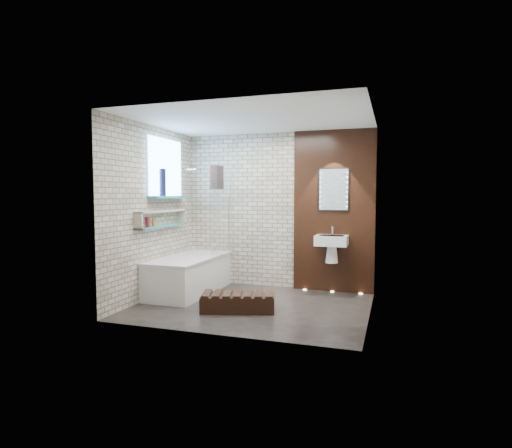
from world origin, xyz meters
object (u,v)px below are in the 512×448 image
(bathtub, at_px, (189,274))
(bath_screen, at_px, (220,212))
(washbasin, at_px, (332,244))
(walnut_step, at_px, (238,303))
(led_mirror, at_px, (334,190))

(bathtub, distance_m, bath_screen, 1.14)
(washbasin, distance_m, walnut_step, 1.86)
(washbasin, bearing_deg, led_mirror, 90.00)
(led_mirror, bearing_deg, bath_screen, -169.34)
(bathtub, xyz_separation_m, walnut_step, (1.12, -0.75, -0.18))
(washbasin, height_order, led_mirror, led_mirror)
(led_mirror, bearing_deg, bathtub, -160.22)
(led_mirror, bearing_deg, washbasin, -90.00)
(bathtub, distance_m, walnut_step, 1.36)
(bath_screen, bearing_deg, walnut_step, -57.43)
(bathtub, relative_size, led_mirror, 2.49)
(bath_screen, height_order, walnut_step, bath_screen)
(bathtub, bearing_deg, bath_screen, 51.10)
(bathtub, height_order, led_mirror, led_mirror)
(bath_screen, distance_m, washbasin, 1.89)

